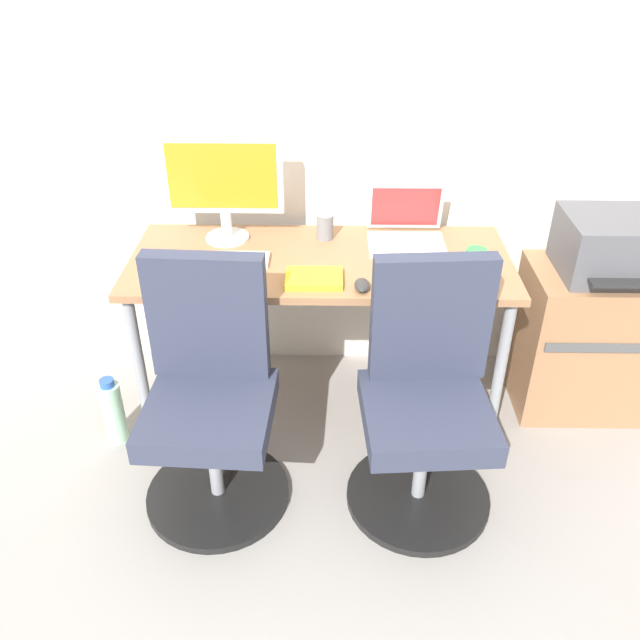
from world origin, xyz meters
TOP-DOWN VIEW (x-y plane):
  - ground_plane at (0.00, 0.00)m, footprint 5.28×5.28m
  - back_wall at (0.00, 0.39)m, footprint 4.40×0.04m
  - desk at (0.00, 0.00)m, footprint 1.51×0.62m
  - office_chair_left at (-0.38, -0.50)m, footprint 0.54×0.54m
  - office_chair_right at (0.38, -0.50)m, footprint 0.54×0.54m
  - side_cabinet at (1.15, 0.05)m, footprint 0.56×0.42m
  - printer at (1.15, 0.05)m, footprint 0.38×0.40m
  - water_bottle_on_floor at (-0.85, -0.25)m, footprint 0.09×0.09m
  - desktop_monitor at (-0.39, 0.17)m, footprint 0.48×0.18m
  - open_laptop at (0.35, 0.16)m, footprint 0.31×0.27m
  - keyboard_by_monitor at (-0.37, -0.04)m, footprint 0.34×0.12m
  - keyboard_by_laptop at (0.38, -0.23)m, footprint 0.34×0.12m
  - mouse_by_monitor at (0.16, -0.24)m, footprint 0.06×0.10m
  - mouse_by_laptop at (-0.59, -0.24)m, footprint 0.06×0.10m
  - coffee_mug at (0.59, -0.10)m, footprint 0.08×0.08m
  - pen_cup at (0.02, 0.18)m, footprint 0.07×0.07m
  - notebook at (-0.02, -0.19)m, footprint 0.21×0.15m

SIDE VIEW (x-z plane):
  - ground_plane at x=0.00m, z-range 0.00..0.00m
  - water_bottle_on_floor at x=-0.85m, z-range -0.01..0.30m
  - side_cabinet at x=1.15m, z-range 0.00..0.66m
  - office_chair_left at x=-0.38m, z-range -0.05..0.89m
  - office_chair_right at x=0.38m, z-range -0.05..0.89m
  - desk at x=0.00m, z-range 0.29..1.03m
  - keyboard_by_monitor at x=-0.37m, z-range 0.74..0.76m
  - keyboard_by_laptop at x=0.38m, z-range 0.74..0.76m
  - notebook at x=-0.02m, z-range 0.74..0.76m
  - mouse_by_monitor at x=0.16m, z-range 0.74..0.77m
  - mouse_by_laptop at x=-0.59m, z-range 0.74..0.77m
  - printer at x=1.15m, z-range 0.66..0.90m
  - coffee_mug at x=0.59m, z-range 0.74..0.83m
  - pen_cup at x=0.02m, z-range 0.74..0.84m
  - open_laptop at x=0.35m, z-range 0.68..0.90m
  - desktop_monitor at x=-0.39m, z-range 0.77..1.20m
  - back_wall at x=0.00m, z-range 0.00..2.60m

